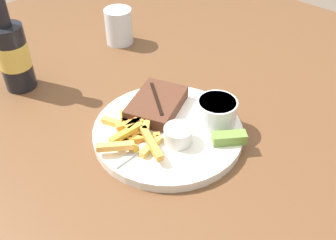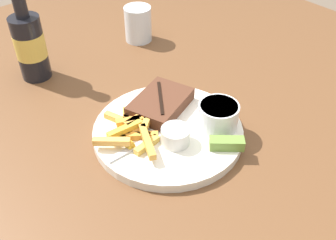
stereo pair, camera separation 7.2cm
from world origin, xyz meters
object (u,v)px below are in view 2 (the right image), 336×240
(drinking_glass, at_px, (138,24))
(beer_bottle, at_px, (30,44))
(dinner_plate, at_px, (168,132))
(coleslaw_cup, at_px, (218,114))
(dipping_sauce_cup, at_px, (175,135))
(pickle_spear, at_px, (227,143))
(fork_utensil, at_px, (136,145))
(steak_portion, at_px, (161,103))

(drinking_glass, bearing_deg, beer_bottle, 176.42)
(dinner_plate, relative_size, beer_bottle, 1.21)
(coleslaw_cup, bearing_deg, beer_bottle, 112.22)
(beer_bottle, height_order, drinking_glass, beer_bottle)
(coleslaw_cup, bearing_deg, dipping_sauce_cup, 168.63)
(coleslaw_cup, xyz_separation_m, drinking_glass, (0.11, 0.39, -0.00))
(pickle_spear, bearing_deg, fork_utensil, 136.83)
(dipping_sauce_cup, bearing_deg, fork_utensil, 145.88)
(pickle_spear, bearing_deg, beer_bottle, 106.35)
(steak_portion, height_order, pickle_spear, steak_portion)
(steak_portion, distance_m, beer_bottle, 0.32)
(steak_portion, distance_m, dipping_sauce_cup, 0.10)
(dinner_plate, bearing_deg, fork_utensil, 178.28)
(drinking_glass, bearing_deg, fork_utensil, -128.48)
(steak_portion, bearing_deg, beer_bottle, 112.06)
(drinking_glass, bearing_deg, dipping_sauce_cup, -118.94)
(steak_portion, bearing_deg, pickle_spear, -84.87)
(beer_bottle, bearing_deg, steak_portion, -67.94)
(coleslaw_cup, height_order, pickle_spear, coleslaw_cup)
(dipping_sauce_cup, height_order, beer_bottle, beer_bottle)
(beer_bottle, bearing_deg, drinking_glass, -3.58)
(dipping_sauce_cup, relative_size, pickle_spear, 0.87)
(fork_utensil, relative_size, drinking_glass, 1.51)
(steak_portion, xyz_separation_m, pickle_spear, (0.01, -0.16, -0.00))
(dinner_plate, relative_size, steak_portion, 1.92)
(beer_bottle, distance_m, drinking_glass, 0.28)
(dipping_sauce_cup, distance_m, pickle_spear, 0.09)
(dipping_sauce_cup, distance_m, drinking_glass, 0.42)
(fork_utensil, bearing_deg, dipping_sauce_cup, -32.40)
(dinner_plate, height_order, dipping_sauce_cup, dipping_sauce_cup)
(dipping_sauce_cup, distance_m, fork_utensil, 0.07)
(coleslaw_cup, distance_m, fork_utensil, 0.16)
(steak_portion, bearing_deg, fork_utensil, -152.60)
(dipping_sauce_cup, relative_size, fork_utensil, 0.39)
(dinner_plate, height_order, coleslaw_cup, coleslaw_cup)
(beer_bottle, bearing_deg, coleslaw_cup, -67.78)
(steak_portion, xyz_separation_m, beer_bottle, (-0.12, 0.30, 0.05))
(dipping_sauce_cup, xyz_separation_m, beer_bottle, (-0.08, 0.39, 0.05))
(steak_portion, bearing_deg, drinking_glass, 59.92)
(dinner_plate, relative_size, fork_utensil, 2.09)
(pickle_spear, height_order, fork_utensil, pickle_spear)
(coleslaw_cup, relative_size, fork_utensil, 0.56)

